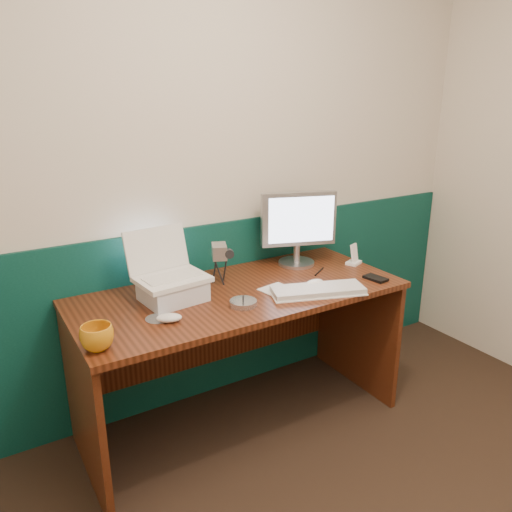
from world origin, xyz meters
TOP-DOWN VIEW (x-y plane):
  - back_wall at (0.00, 1.75)m, footprint 3.50×0.04m
  - wainscot at (0.00, 1.74)m, footprint 3.48×0.02m
  - desk at (-0.01, 1.38)m, footprint 1.60×0.70m
  - laptop_riser at (-0.33, 1.44)m, footprint 0.29×0.25m
  - laptop at (-0.33, 1.44)m, footprint 0.33×0.27m
  - monitor at (0.45, 1.56)m, footprint 0.43×0.25m
  - keyboard at (0.29, 1.16)m, footprint 0.46×0.28m
  - mouse_right at (0.32, 1.23)m, footprint 0.12×0.09m
  - mouse_left at (-0.44, 1.24)m, footprint 0.12×0.10m
  - mug at (-0.75, 1.15)m, footprint 0.15×0.15m
  - camcorder at (-0.05, 1.52)m, footprint 0.13×0.15m
  - cd_spindle at (-0.09, 1.22)m, footprint 0.12×0.12m
  - cd_loose_a at (-0.46, 1.29)m, footprint 0.11×0.11m
  - pen at (0.48, 1.39)m, footprint 0.11×0.08m
  - papers at (0.14, 1.31)m, footprint 0.16×0.12m
  - dock at (0.73, 1.39)m, footprint 0.10×0.09m
  - music_player at (0.73, 1.39)m, footprint 0.06×0.05m
  - pda at (0.66, 1.15)m, footprint 0.09×0.13m

SIDE VIEW (x-z plane):
  - desk at x=-0.01m, z-range 0.00..0.75m
  - wainscot at x=0.00m, z-range 0.00..1.00m
  - cd_loose_a at x=-0.46m, z-range 0.75..0.75m
  - papers at x=0.14m, z-range 0.75..0.75m
  - pen at x=0.48m, z-range 0.75..0.76m
  - pda at x=0.66m, z-range 0.75..0.76m
  - dock at x=0.73m, z-range 0.75..0.77m
  - keyboard at x=0.29m, z-range 0.75..0.78m
  - cd_spindle at x=-0.09m, z-range 0.75..0.78m
  - mouse_left at x=-0.44m, z-range 0.75..0.79m
  - mouse_right at x=0.32m, z-range 0.75..0.79m
  - laptop_riser at x=-0.33m, z-range 0.75..0.84m
  - mug at x=-0.75m, z-range 0.75..0.85m
  - music_player at x=0.73m, z-range 0.77..0.87m
  - camcorder at x=-0.05m, z-range 0.75..0.94m
  - monitor at x=0.45m, z-range 0.75..1.16m
  - laptop at x=-0.33m, z-range 0.84..1.10m
  - back_wall at x=0.00m, z-range 0.00..2.50m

